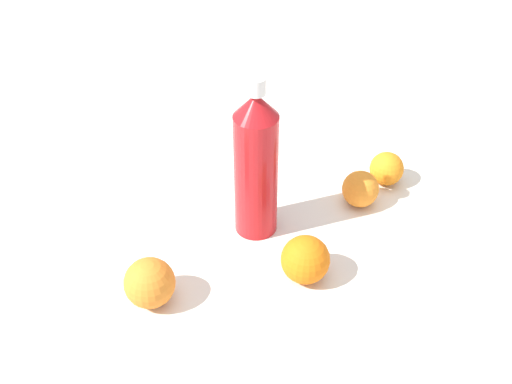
% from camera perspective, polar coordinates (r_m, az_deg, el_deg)
% --- Properties ---
extents(ground_plane, '(2.40, 2.40, 0.00)m').
position_cam_1_polar(ground_plane, '(1.18, 0.95, -2.61)').
color(ground_plane, silver).
extents(water_bottle, '(0.07, 0.07, 0.30)m').
position_cam_1_polar(water_bottle, '(1.08, -0.00, 2.44)').
color(water_bottle, red).
rests_on(water_bottle, ground_plane).
extents(orange_0, '(0.07, 0.07, 0.07)m').
position_cam_1_polar(orange_0, '(1.21, 9.10, 0.27)').
color(orange_0, orange).
rests_on(orange_0, ground_plane).
extents(orange_1, '(0.08, 0.08, 0.08)m').
position_cam_1_polar(orange_1, '(1.03, -9.27, -7.84)').
color(orange_1, orange).
rests_on(orange_1, ground_plane).
extents(orange_2, '(0.08, 0.08, 0.08)m').
position_cam_1_polar(orange_2, '(1.06, 4.33, -5.91)').
color(orange_2, orange).
rests_on(orange_2, ground_plane).
extents(orange_3, '(0.07, 0.07, 0.07)m').
position_cam_1_polar(orange_3, '(1.27, 11.33, 2.01)').
color(orange_3, orange).
rests_on(orange_3, ground_plane).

